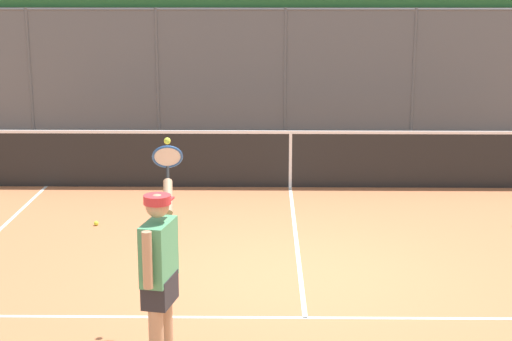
# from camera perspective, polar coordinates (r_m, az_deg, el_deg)

# --- Properties ---
(ground_plane) EXTENTS (60.00, 60.00, 0.00)m
(ground_plane) POSITION_cam_1_polar(r_m,az_deg,el_deg) (9.53, 3.16, -7.42)
(ground_plane) COLOR #B76B42
(court_line_markings) EXTENTS (8.26, 9.81, 0.01)m
(court_line_markings) POSITION_cam_1_polar(r_m,az_deg,el_deg) (8.11, 3.61, -11.23)
(court_line_markings) COLOR white
(court_line_markings) RESTS_ON ground
(fence_backdrop) EXTENTS (19.40, 1.37, 3.38)m
(fence_backdrop) POSITION_cam_1_polar(r_m,az_deg,el_deg) (17.89, 2.04, 7.84)
(fence_backdrop) COLOR #565B60
(fence_backdrop) RESTS_ON ground
(tennis_net) EXTENTS (10.61, 0.09, 1.07)m
(tennis_net) POSITION_cam_1_polar(r_m,az_deg,el_deg) (13.37, 2.45, 0.87)
(tennis_net) COLOR #2D2D2D
(tennis_net) RESTS_ON ground
(tennis_player) EXTENTS (0.32, 1.38, 1.90)m
(tennis_player) POSITION_cam_1_polar(r_m,az_deg,el_deg) (7.07, -6.86, -6.92)
(tennis_player) COLOR black
(tennis_player) RESTS_ON ground
(tennis_ball_by_sideline) EXTENTS (0.07, 0.07, 0.07)m
(tennis_ball_by_sideline) POSITION_cam_1_polar(r_m,az_deg,el_deg) (11.59, -11.26, -3.69)
(tennis_ball_by_sideline) COLOR #CCDB33
(tennis_ball_by_sideline) RESTS_ON ground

